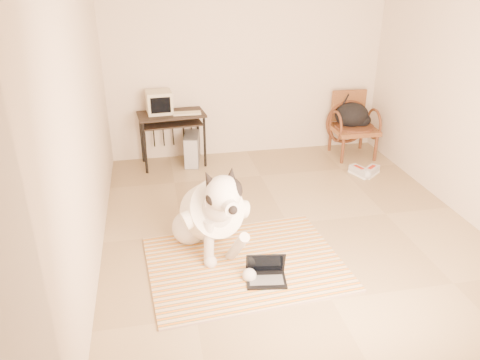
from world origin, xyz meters
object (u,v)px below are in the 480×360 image
object	(u,v)px
dog	(211,214)
computer_desk	(172,121)
pc_tower	(192,149)
laptop	(266,273)
crt_monitor	(159,102)
rattan_chair	(353,125)
backpack	(353,116)

from	to	relation	value
dog	computer_desk	xyz separation A→B (m)	(-0.23, 2.30, 0.24)
pc_tower	laptop	bearing A→B (deg)	-82.59
crt_monitor	pc_tower	distance (m)	0.80
crt_monitor	rattan_chair	size ratio (longest dim) A/B	0.39
laptop	pc_tower	distance (m)	2.91
crt_monitor	pc_tower	bearing A→B (deg)	-11.49
computer_desk	rattan_chair	size ratio (longest dim) A/B	1.02
crt_monitor	backpack	size ratio (longest dim) A/B	0.68
pc_tower	backpack	xyz separation A→B (m)	(2.38, -0.09, 0.38)
crt_monitor	backpack	world-z (taller)	crt_monitor
computer_desk	rattan_chair	xyz separation A→B (m)	(2.64, -0.12, -0.18)
crt_monitor	rattan_chair	world-z (taller)	crt_monitor
dog	computer_desk	bearing A→B (deg)	95.66
dog	pc_tower	size ratio (longest dim) A/B	2.79
dog	laptop	distance (m)	0.80
computer_desk	pc_tower	bearing A→B (deg)	-4.79
crt_monitor	computer_desk	bearing A→B (deg)	-22.29
pc_tower	rattan_chair	bearing A→B (deg)	-2.45
laptop	crt_monitor	bearing A→B (deg)	104.82
rattan_chair	pc_tower	bearing A→B (deg)	177.55
dog	crt_monitor	world-z (taller)	crt_monitor
dog	pc_tower	bearing A→B (deg)	89.20
computer_desk	backpack	distance (m)	2.64
rattan_chair	backpack	distance (m)	0.13
dog	computer_desk	distance (m)	2.32
dog	crt_monitor	xyz separation A→B (m)	(-0.38, 2.36, 0.49)
laptop	computer_desk	world-z (taller)	computer_desk
dog	laptop	size ratio (longest dim) A/B	3.52
laptop	crt_monitor	size ratio (longest dim) A/B	1.08
laptop	pc_tower	world-z (taller)	pc_tower
laptop	rattan_chair	size ratio (longest dim) A/B	0.42
computer_desk	rattan_chair	distance (m)	2.65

